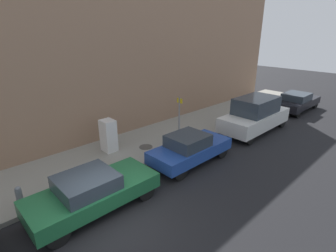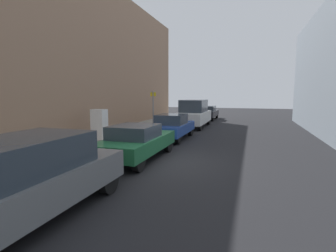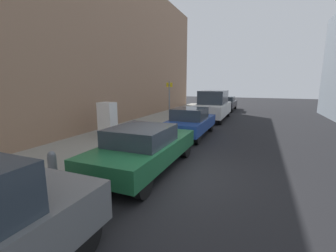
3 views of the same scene
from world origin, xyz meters
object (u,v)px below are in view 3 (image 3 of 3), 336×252
(parked_sedan_dark, at_px, (225,103))
(fire_hydrant, at_px, (52,165))
(parked_hatchback_blue, at_px, (190,122))
(parked_van_white, at_px, (213,105))
(parked_sedan_green, at_px, (144,147))
(discarded_refrigerator, at_px, (108,119))
(street_sign_post, at_px, (169,102))

(parked_sedan_dark, bearing_deg, fire_hydrant, -95.14)
(fire_hydrant, relative_size, parked_hatchback_blue, 0.18)
(parked_van_white, bearing_deg, parked_sedan_green, -90.00)
(discarded_refrigerator, distance_m, parked_sedan_green, 4.41)
(parked_van_white, bearing_deg, parked_hatchback_blue, -90.00)
(fire_hydrant, bearing_deg, discarded_refrigerator, 110.33)
(street_sign_post, distance_m, fire_hydrant, 7.73)
(parked_hatchback_blue, xyz_separation_m, parked_van_white, (-0.00, 5.89, 0.32))
(discarded_refrigerator, height_order, fire_hydrant, discarded_refrigerator)
(fire_hydrant, xyz_separation_m, parked_sedan_dark, (1.72, 19.13, 0.17))
(discarded_refrigerator, relative_size, parked_hatchback_blue, 0.39)
(parked_van_white, xyz_separation_m, parked_sedan_dark, (-0.00, 6.37, -0.33))
(parked_van_white, relative_size, parked_sedan_dark, 1.10)
(street_sign_post, distance_m, parked_hatchback_blue, 1.91)
(street_sign_post, bearing_deg, discarded_refrigerator, -122.69)
(street_sign_post, xyz_separation_m, parked_sedan_dark, (1.49, 11.47, -0.91))
(discarded_refrigerator, height_order, parked_van_white, parked_van_white)
(parked_sedan_green, xyz_separation_m, parked_hatchback_blue, (0.00, 5.00, 0.01))
(discarded_refrigerator, relative_size, street_sign_post, 0.62)
(discarded_refrigerator, bearing_deg, parked_sedan_green, -38.78)
(street_sign_post, height_order, parked_sedan_dark, street_sign_post)
(fire_hydrant, bearing_deg, parked_hatchback_blue, 75.93)
(discarded_refrigerator, bearing_deg, street_sign_post, 57.31)
(discarded_refrigerator, xyz_separation_m, parked_hatchback_blue, (3.43, 2.24, -0.24))
(parked_sedan_green, bearing_deg, parked_sedan_dark, 90.00)
(fire_hydrant, height_order, parked_van_white, parked_van_white)
(street_sign_post, height_order, parked_hatchback_blue, street_sign_post)
(parked_van_white, bearing_deg, fire_hydrant, -97.68)
(parked_hatchback_blue, bearing_deg, parked_sedan_green, -90.00)
(fire_hydrant, distance_m, parked_van_white, 12.88)
(parked_hatchback_blue, bearing_deg, discarded_refrigerator, -146.83)
(street_sign_post, distance_m, parked_van_white, 5.35)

